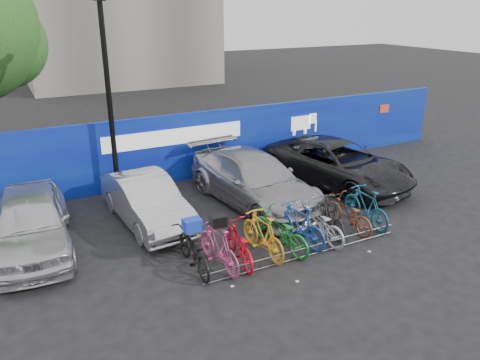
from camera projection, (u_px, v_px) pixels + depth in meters
ground at (293, 247)px, 12.13m from camera, size 100.00×100.00×0.00m
hoarding at (201, 145)px, 16.69m from camera, size 22.00×0.18×2.40m
lamppost at (109, 97)px, 14.09m from camera, size 0.25×0.50×6.11m
bike_rack at (306, 252)px, 11.57m from camera, size 5.60×0.03×0.30m
car_0 at (31, 222)px, 11.75m from camera, size 2.17×4.67×1.55m
car_1 at (146, 200)px, 13.26m from camera, size 1.78×4.25×1.37m
car_2 at (254, 180)px, 14.58m from camera, size 2.78×5.58×1.56m
car_3 at (337, 163)px, 16.13m from camera, size 3.69×5.87×1.51m
bike_0 at (193, 250)px, 10.95m from camera, size 0.73×1.95×1.01m
bike_1 at (218, 247)px, 11.01m from camera, size 0.69×1.88×1.10m
bike_2 at (239, 244)px, 11.30m from camera, size 0.90×1.90×0.96m
bike_3 at (263, 234)px, 11.60m from camera, size 0.63×1.88×1.11m
bike_4 at (280, 231)px, 11.82m from camera, size 1.09×2.10×1.05m
bike_5 at (299, 224)px, 12.12m from camera, size 0.88×1.93×1.12m
bike_6 at (318, 223)px, 12.33m from camera, size 0.90×1.99×1.01m
bike_7 at (331, 216)px, 12.67m from camera, size 0.89×1.80×1.04m
bike_8 at (349, 214)px, 12.93m from camera, size 0.72×1.84×0.95m
bike_9 at (366, 207)px, 13.17m from camera, size 0.55×1.87×1.12m
cargo_crate at (192, 225)px, 10.72m from camera, size 0.41×0.32×0.29m
cargo_topcase at (218, 220)px, 10.77m from camera, size 0.36×0.33×0.26m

